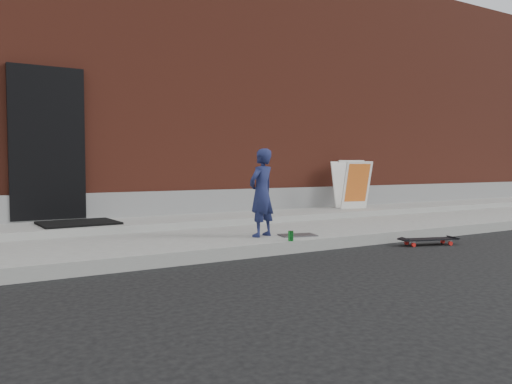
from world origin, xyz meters
TOP-DOWN VIEW (x-y plane):
  - ground at (0.00, 0.00)m, footprint 80.00×80.00m
  - sidewalk at (0.00, 1.50)m, footprint 20.00×3.00m
  - apron at (0.00, 2.40)m, footprint 20.00×1.20m
  - building at (-0.00, 6.99)m, footprint 20.00×8.10m
  - child at (-0.35, 0.57)m, footprint 0.49×0.41m
  - skateboard at (1.71, -0.39)m, footprint 0.82×0.43m
  - pizza_sign at (2.81, 2.42)m, footprint 0.67×0.75m
  - soda_can at (-0.25, 0.05)m, footprint 0.09×0.09m
  - doormat at (-2.30, 2.35)m, footprint 1.07×0.89m
  - utility_plate at (0.10, 0.39)m, footprint 0.52×0.40m

SIDE VIEW (x-z plane):
  - ground at x=0.00m, z-range 0.00..0.00m
  - skateboard at x=1.71m, z-range 0.03..0.12m
  - sidewalk at x=0.00m, z-range 0.00..0.15m
  - utility_plate at x=0.10m, z-range 0.15..0.16m
  - apron at x=0.00m, z-range 0.15..0.25m
  - soda_can at x=-0.25m, z-range 0.15..0.27m
  - doormat at x=-2.30m, z-range 0.25..0.28m
  - pizza_sign at x=2.81m, z-range 0.25..1.18m
  - child at x=-0.35m, z-range 0.15..1.29m
  - building at x=0.00m, z-range 0.00..5.00m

